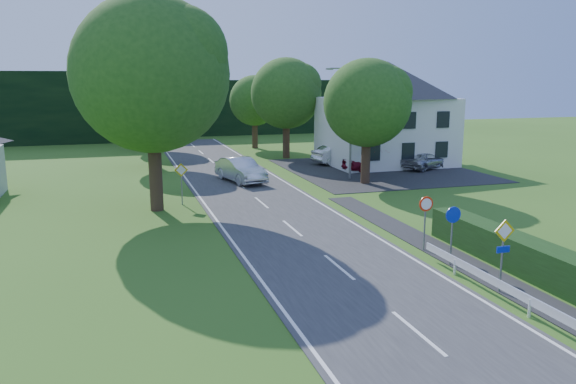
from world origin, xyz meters
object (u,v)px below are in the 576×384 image
object	(u,v)px
parked_car_silver_a	(341,154)
streetlight	(349,118)
motorcycle	(261,174)
parked_car_silver_b	(424,161)
moving_car	(241,170)
parked_car_red	(367,162)
parasol	(377,159)

from	to	relation	value
parked_car_silver_a	streetlight	bearing A→B (deg)	149.46
motorcycle	parked_car_silver_b	distance (m)	13.99
moving_car	parked_car_red	world-z (taller)	moving_car
moving_car	motorcycle	bearing A→B (deg)	-6.84
streetlight	parasol	size ratio (longest dim) A/B	3.82
parasol	moving_car	bearing A→B (deg)	-172.34
motorcycle	parked_car_red	xyz separation A→B (m)	(9.15, 1.80, 0.22)
motorcycle	parked_car_silver_b	xyz separation A→B (m)	(13.93, 1.22, 0.17)
moving_car	parked_car_silver_b	xyz separation A→B (m)	(15.43, 1.39, -0.20)
moving_car	parked_car_silver_a	distance (m)	11.70
streetlight	parked_car_silver_b	xyz separation A→B (m)	(7.67, 2.42, -3.77)
moving_car	motorcycle	distance (m)	1.55
parked_car_red	parked_car_silver_a	distance (m)	4.04
motorcycle	parked_car_silver_b	world-z (taller)	parked_car_silver_b
parked_car_red	parasol	bearing A→B (deg)	-138.95
moving_car	parked_car_red	bearing A→B (deg)	-3.01
moving_car	parasol	world-z (taller)	parasol
streetlight	parked_car_silver_b	size ratio (longest dim) A/B	1.70
parked_car_silver_a	parasol	size ratio (longest dim) A/B	2.40
streetlight	parked_car_red	distance (m)	5.58
parked_car_red	parked_car_silver_a	world-z (taller)	parked_car_silver_a
parked_car_red	parked_car_silver_a	size ratio (longest dim) A/B	0.82
parked_car_red	parasol	xyz separation A→B (m)	(0.69, -0.45, 0.24)
motorcycle	parasol	xyz separation A→B (m)	(9.84, 1.35, 0.46)
streetlight	parked_car_silver_b	bearing A→B (deg)	17.51
motorcycle	parked_car_silver_a	bearing A→B (deg)	44.01
parasol	parked_car_silver_b	bearing A→B (deg)	-1.83
parked_car_silver_a	motorcycle	bearing A→B (deg)	111.74
moving_car	parked_car_red	xyz separation A→B (m)	(10.65, 1.97, -0.14)
parked_car_red	parked_car_silver_a	xyz separation A→B (m)	(-0.59, 4.00, 0.12)
streetlight	moving_car	size ratio (longest dim) A/B	1.55
streetlight	motorcycle	bearing A→B (deg)	169.14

